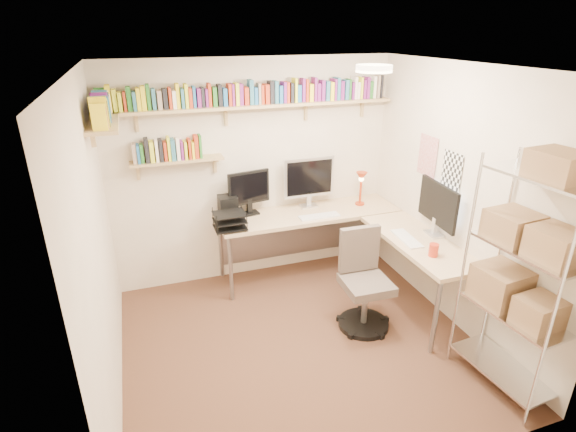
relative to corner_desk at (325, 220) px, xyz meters
name	(u,v)px	position (x,y,z in m)	size (l,w,h in m)	color
ground	(300,344)	(-0.63, -0.94, -0.80)	(3.20, 3.20, 0.00)	#4F3321
room_shell	(302,190)	(-0.63, -0.94, 0.75)	(3.24, 3.04, 2.52)	beige
wall_shelves	(218,108)	(-1.04, 0.35, 1.22)	(3.12, 1.09, 0.80)	tan
corner_desk	(325,220)	(0.00, 0.00, 0.00)	(2.28, 2.11, 1.41)	tan
office_chair	(363,287)	(0.07, -0.83, -0.38)	(0.53, 0.54, 1.00)	black
wire_rack	(526,258)	(0.78, -1.95, 0.38)	(0.48, 0.86, 2.02)	silver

